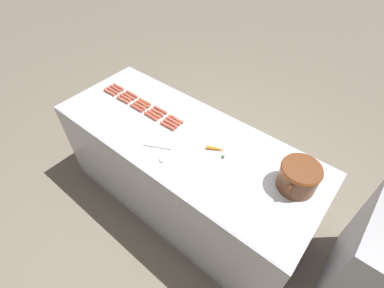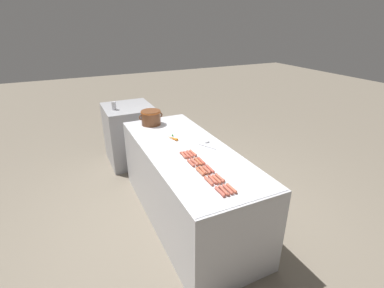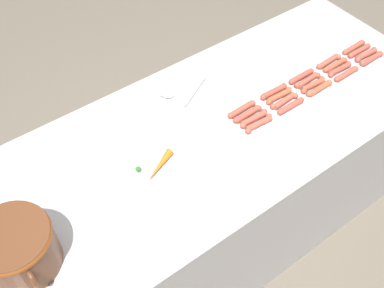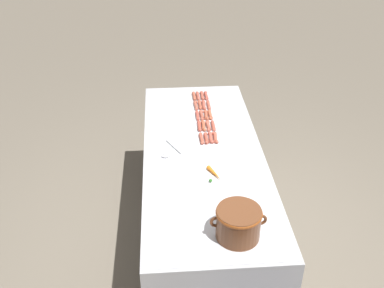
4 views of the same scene
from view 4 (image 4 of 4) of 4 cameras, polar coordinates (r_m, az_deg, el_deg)
ground_plane at (r=3.94m, az=1.28°, el=-12.22°), size 20.00×20.00×0.00m
griddle_counter at (r=3.63m, az=1.36°, el=-7.05°), size 0.90×2.28×0.92m
hot_dog_0 at (r=4.15m, az=1.81°, el=6.20°), size 0.03×0.16×0.03m
hot_dog_1 at (r=3.98m, az=2.12°, el=5.01°), size 0.03×0.16×0.03m
hot_dog_2 at (r=3.83m, az=2.33°, el=3.77°), size 0.03×0.16×0.03m
hot_dog_3 at (r=3.66m, az=2.72°, el=2.36°), size 0.03×0.16×0.03m
hot_dog_4 at (r=3.50m, az=2.99°, el=0.83°), size 0.04×0.16×0.03m
hot_dog_5 at (r=4.15m, az=1.30°, el=6.19°), size 0.03×0.16×0.03m
hot_dog_6 at (r=3.98m, az=1.52°, el=4.98°), size 0.03×0.16×0.03m
hot_dog_7 at (r=3.82m, az=1.81°, el=3.71°), size 0.04×0.16×0.03m
hot_dog_8 at (r=3.66m, az=2.09°, el=2.33°), size 0.04×0.16×0.03m
hot_dog_9 at (r=3.50m, az=2.41°, el=0.83°), size 0.03×0.16×0.03m
hot_dog_10 at (r=4.14m, az=0.75°, el=6.16°), size 0.03×0.16×0.03m
hot_dog_11 at (r=3.98m, az=1.02°, el=5.01°), size 0.03×0.16×0.03m
hot_dog_12 at (r=3.81m, az=1.25°, el=3.70°), size 0.04×0.16×0.03m
hot_dog_13 at (r=3.66m, az=1.48°, el=2.34°), size 0.03×0.16×0.03m
hot_dog_14 at (r=3.49m, az=1.82°, el=0.76°), size 0.03×0.16×0.03m
hot_dog_15 at (r=4.14m, az=0.29°, el=6.14°), size 0.03×0.16×0.03m
hot_dog_16 at (r=3.97m, az=0.52°, el=4.95°), size 0.03×0.16×0.03m
hot_dog_17 at (r=3.81m, az=0.68°, el=3.66°), size 0.03×0.16×0.03m
hot_dog_18 at (r=3.65m, az=0.93°, el=2.31°), size 0.03×0.16×0.03m
hot_dog_19 at (r=3.49m, az=1.20°, el=0.72°), size 0.03×0.16×0.03m
bean_pot at (r=2.60m, az=5.94°, el=-9.84°), size 0.33×0.27×0.19m
serving_spoon at (r=3.33m, az=-3.00°, el=-1.10°), size 0.16×0.26×0.02m
carrot at (r=3.10m, az=2.88°, el=-3.83°), size 0.10×0.17×0.03m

